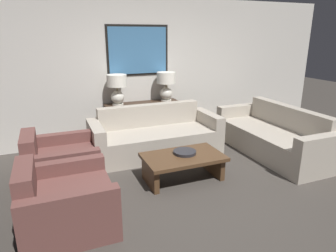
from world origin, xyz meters
The scene contains 11 objects.
ground_plane centered at (0.00, 0.00, 0.00)m, with size 20.00×20.00×0.00m, color #3D3833.
back_wall centered at (0.00, 2.53, 1.33)m, with size 8.39×0.12×2.65m.
console_table centered at (0.00, 2.26, 0.38)m, with size 1.41×0.38×0.75m.
table_lamp_left centered at (-0.47, 2.26, 1.09)m, with size 0.35×0.35×0.55m.
table_lamp_right centered at (0.47, 2.26, 1.09)m, with size 0.35×0.35×0.55m.
couch_by_back_wall centered at (0.00, 1.58, 0.28)m, with size 2.19×0.89×0.80m.
couch_by_side centered at (1.90, 0.82, 0.28)m, with size 0.89×2.19×0.80m.
coffee_table centered at (0.03, 0.49, 0.27)m, with size 1.12×0.67×0.37m.
decorative_bowl centered at (0.07, 0.55, 0.39)m, with size 0.33×0.33×0.04m.
armchair_near_back_wall centered at (-1.60, 1.02, 0.28)m, with size 0.94×0.95×0.76m.
armchair_near_camera centered at (-1.60, -0.04, 0.28)m, with size 0.94×0.95×0.76m.
Camera 1 is at (-1.64, -3.03, 1.99)m, focal length 32.00 mm.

